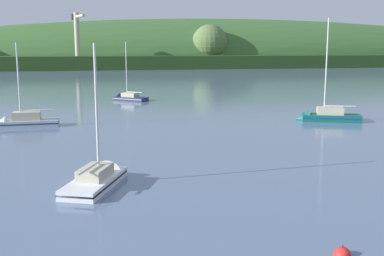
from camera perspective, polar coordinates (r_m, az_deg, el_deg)
The scene contains 7 objects.
far_shoreline_hill at distance 225.19m, azimuth 2.94°, elevation 7.87°, with size 456.31×99.64×43.45m.
dockside_crane at distance 181.27m, azimuth -13.92°, elevation 10.15°, with size 5.49×12.51×21.03m.
sailboat_near_mooring at distance 29.99m, azimuth -11.30°, elevation -6.27°, with size 4.78×6.92×9.72m.
sailboat_midwater_white at distance 53.36m, azimuth -20.30°, elevation 0.48°, with size 7.16×2.53×9.99m.
sailboat_far_left at distance 56.16m, azimuth 15.92°, elevation 1.21°, with size 7.67×5.28×12.75m.
sailboat_outer_reach at distance 75.48m, azimuth -8.02°, elevation 3.53°, with size 6.04×5.73×10.32m.
mooring_buoy_foreground at distance 20.86m, azimuth 18.02°, elevation -14.69°, with size 0.72×0.72×0.80m.
Camera 1 is at (-18.56, -3.56, 8.53)m, focal length 43.31 mm.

